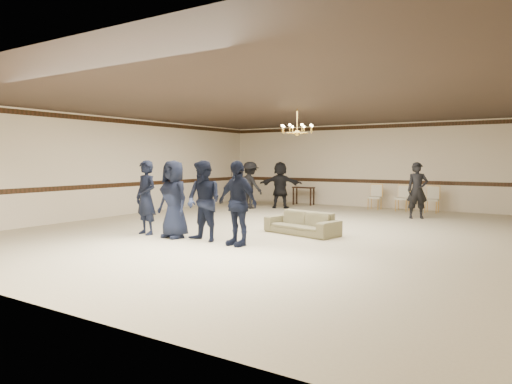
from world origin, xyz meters
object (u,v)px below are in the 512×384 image
adult_right (417,190)px  banquet_chair_mid (402,198)px  console_table (304,196)px  chandelier (297,121)px  adult_left (250,185)px  boy_a (146,198)px  adult_mid (280,185)px  boy_c (204,201)px  settee (302,223)px  banquet_chair_right (432,200)px  boy_d (237,203)px  banquet_chair_left (375,197)px  boy_b (174,199)px

adult_right → banquet_chair_mid: adult_right is taller
banquet_chair_mid → console_table: (-4.00, 0.20, -0.09)m
chandelier → adult_left: (-3.57, 3.11, -2.00)m
boy_a → adult_mid: boy_a is taller
boy_c → settee: 2.57m
boy_a → banquet_chair_right: bearing=69.8°
boy_c → settee: boy_c is taller
banquet_chair_mid → boy_c: bearing=-99.5°
adult_mid → banquet_chair_mid: adult_mid is taller
boy_d → settee: (0.50, 2.07, -0.63)m
boy_c → console_table: (-1.88, 8.73, -0.54)m
adult_right → banquet_chair_right: (0.07, 1.81, -0.42)m
boy_c → banquet_chair_left: bearing=88.4°
banquet_chair_left → chandelier: bearing=-101.0°
boy_b → boy_d: same height
boy_d → chandelier: bearing=105.0°
adult_mid → banquet_chair_left: 3.50m
boy_c → adult_left: (-2.96, 6.41, -0.03)m
boy_d → adult_right: (2.14, 6.71, -0.03)m
chandelier → boy_b: size_ratio=0.52×
boy_a → adult_left: (-1.16, 6.41, -0.03)m
boy_a → banquet_chair_right: 9.85m
settee → boy_b: bearing=-124.6°
boy_a → boy_d: bearing=9.7°
adult_left → banquet_chair_mid: 5.51m
adult_left → banquet_chair_right: (6.07, 2.11, -0.42)m
adult_left → settee: bearing=149.6°
console_table → adult_mid: bearing=-94.2°
adult_mid → banquet_chair_left: bearing=-178.9°
boy_d → adult_right: 7.05m
chandelier → banquet_chair_left: (0.50, 5.22, -2.42)m
adult_mid → adult_left: bearing=15.0°
chandelier → adult_left: size_ratio=0.54×
adult_left → boy_b: bearing=122.3°
chandelier → boy_c: (-0.61, -3.31, -1.97)m
banquet_chair_left → boy_a: bearing=-114.4°
chandelier → banquet_chair_left: chandelier is taller
adult_right → banquet_chair_mid: bearing=88.7°
boy_d → console_table: (-2.78, 8.73, -0.54)m
boy_d → adult_right: boy_d is taller
boy_b → boy_d: bearing=8.9°
settee → adult_right: size_ratio=1.09×
boy_b → adult_right: 7.79m
chandelier → console_table: 6.48m
boy_b → console_table: size_ratio=2.09×
chandelier → banquet_chair_right: size_ratio=1.03×
boy_b → boy_c: size_ratio=1.00×
chandelier → settee: size_ratio=0.49×
boy_b → banquet_chair_right: (4.02, 8.53, -0.45)m
boy_b → boy_c: bearing=8.9°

